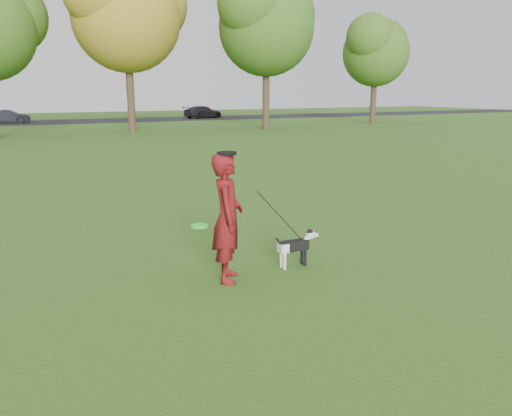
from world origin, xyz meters
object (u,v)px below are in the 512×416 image
dog (297,244)px  car_mid (9,116)px  car_right (203,112)px  man (228,218)px

dog → car_mid: size_ratio=0.23×
car_mid → car_right: car_right is taller
man → car_mid: bearing=28.5°
dog → man: bearing=-177.4°
dog → car_right: size_ratio=0.19×
man → car_right: man is taller
car_mid → car_right: bearing=-83.5°
man → car_right: (14.50, 40.23, -0.32)m
car_right → man: bearing=141.5°
dog → car_right: (13.33, 40.18, 0.25)m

